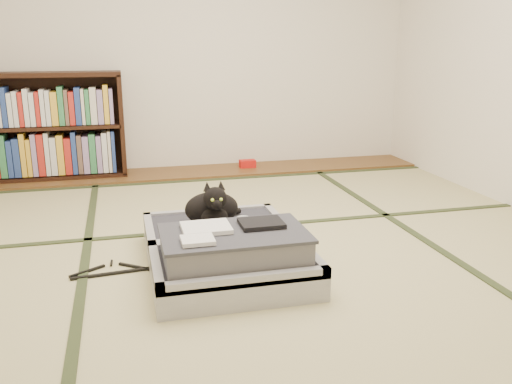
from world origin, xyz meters
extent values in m
plane|color=tan|center=(0.00, 0.00, 0.00)|extent=(4.50, 4.50, 0.00)
cube|color=brown|center=(0.00, 2.00, 0.01)|extent=(4.00, 0.50, 0.02)
cube|color=red|center=(0.39, 2.03, 0.06)|extent=(0.15, 0.09, 0.07)
plane|color=silver|center=(0.00, 2.25, 1.20)|extent=(4.00, 0.00, 4.00)
cube|color=#2D381E|center=(-1.00, 0.00, 0.00)|extent=(0.05, 4.50, 0.01)
cube|color=#2D381E|center=(1.00, 0.00, 0.00)|extent=(0.05, 4.50, 0.01)
cube|color=#2D381E|center=(0.00, 0.40, 0.00)|extent=(4.00, 0.05, 0.01)
cube|color=#2D381E|center=(0.00, 1.70, 0.00)|extent=(4.00, 0.05, 0.01)
cube|color=black|center=(-0.75, 2.07, 0.47)|extent=(0.04, 0.31, 0.86)
cube|color=black|center=(-1.40, 2.07, 0.03)|extent=(1.34, 0.31, 0.04)
cube|color=black|center=(-1.40, 2.07, 0.91)|extent=(1.34, 0.31, 0.04)
cube|color=black|center=(-1.40, 2.07, 0.47)|extent=(1.29, 0.31, 0.03)
cube|color=black|center=(-1.40, 2.21, 0.47)|extent=(1.34, 0.02, 0.86)
cube|color=gray|center=(-1.40, 2.05, 0.25)|extent=(1.21, 0.22, 0.36)
cube|color=gray|center=(-1.40, 2.05, 0.66)|extent=(1.21, 0.22, 0.33)
cube|color=#A0A1A5|center=(-0.26, -0.46, 0.07)|extent=(0.80, 0.53, 0.14)
cube|color=#29292F|center=(-0.26, -0.46, 0.11)|extent=(0.71, 0.45, 0.10)
cube|color=#A0A1A5|center=(-0.26, -0.71, 0.14)|extent=(0.80, 0.04, 0.05)
cube|color=#A0A1A5|center=(-0.26, -0.22, 0.14)|extent=(0.80, 0.04, 0.05)
cube|color=#A0A1A5|center=(-0.64, -0.46, 0.14)|extent=(0.04, 0.53, 0.05)
cube|color=#A0A1A5|center=(0.12, -0.46, 0.14)|extent=(0.04, 0.53, 0.05)
cube|color=#A0A1A5|center=(-0.26, 0.07, 0.07)|extent=(0.80, 0.53, 0.14)
cube|color=#29292F|center=(-0.26, 0.07, 0.11)|extent=(0.71, 0.45, 0.10)
cube|color=#A0A1A5|center=(-0.26, -0.17, 0.14)|extent=(0.80, 0.04, 0.05)
cube|color=#A0A1A5|center=(-0.26, 0.32, 0.14)|extent=(0.80, 0.04, 0.05)
cube|color=#A0A1A5|center=(-0.64, 0.07, 0.14)|extent=(0.04, 0.53, 0.05)
cube|color=#A0A1A5|center=(0.12, 0.07, 0.14)|extent=(0.04, 0.53, 0.05)
cylinder|color=black|center=(-0.26, -0.19, 0.15)|extent=(0.72, 0.03, 0.03)
cube|color=gray|center=(-0.26, -0.46, 0.20)|extent=(0.68, 0.42, 0.14)
cube|color=#393941|center=(-0.26, -0.46, 0.28)|extent=(0.70, 0.44, 0.02)
cube|color=silver|center=(-0.39, -0.41, 0.30)|extent=(0.23, 0.19, 0.02)
cube|color=black|center=(-0.11, -0.41, 0.30)|extent=(0.21, 0.17, 0.02)
cube|color=silver|center=(-0.45, -0.57, 0.30)|extent=(0.15, 0.13, 0.02)
cube|color=white|center=(-0.50, -0.72, 0.08)|extent=(0.06, 0.01, 0.04)
cube|color=white|center=(-0.37, -0.72, 0.06)|extent=(0.05, 0.01, 0.04)
cube|color=orange|center=(0.00, -0.72, 0.08)|extent=(0.05, 0.01, 0.04)
cube|color=#197F33|center=(-0.07, -0.72, 0.10)|extent=(0.04, 0.01, 0.03)
ellipsoid|color=black|center=(-0.28, 0.07, 0.25)|extent=(0.31, 0.20, 0.19)
ellipsoid|color=black|center=(-0.28, -0.02, 0.23)|extent=(0.15, 0.11, 0.11)
ellipsoid|color=black|center=(-0.28, -0.05, 0.34)|extent=(0.13, 0.12, 0.13)
sphere|color=black|center=(-0.28, -0.10, 0.32)|extent=(0.06, 0.06, 0.06)
cone|color=black|center=(-0.32, -0.03, 0.41)|extent=(0.05, 0.06, 0.06)
cone|color=black|center=(-0.24, -0.03, 0.41)|extent=(0.05, 0.06, 0.06)
sphere|color=#A5BF33|center=(-0.31, -0.11, 0.35)|extent=(0.02, 0.02, 0.02)
sphere|color=#A5BF33|center=(-0.26, -0.11, 0.35)|extent=(0.02, 0.02, 0.02)
cylinder|color=black|center=(-0.18, 0.17, 0.18)|extent=(0.19, 0.11, 0.03)
torus|color=white|center=(-0.10, 0.08, 0.16)|extent=(0.11, 0.11, 0.01)
torus|color=white|center=(-0.10, 0.07, 0.17)|extent=(0.09, 0.09, 0.01)
cube|color=black|center=(-0.86, -0.16, 0.01)|extent=(0.41, 0.06, 0.01)
cube|color=black|center=(-0.98, -0.10, 0.01)|extent=(0.18, 0.12, 0.01)
cube|color=black|center=(-0.73, -0.10, 0.01)|extent=(0.17, 0.14, 0.01)
cylinder|color=black|center=(-0.86, -0.02, 0.01)|extent=(0.02, 0.07, 0.01)
camera|label=1|loc=(-0.76, -2.87, 1.17)|focal=38.00mm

